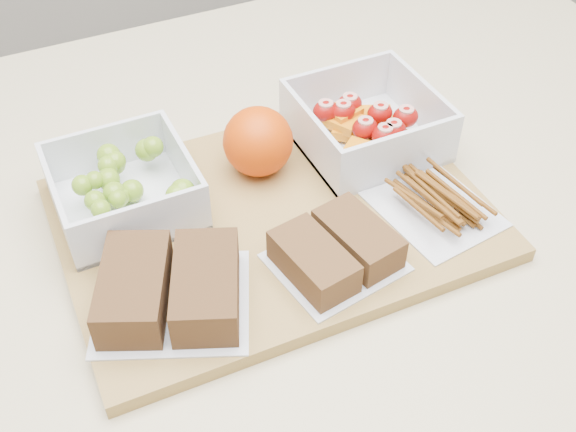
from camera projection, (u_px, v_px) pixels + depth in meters
name	position (u px, v px, depth m)	size (l,w,h in m)	color
cutting_board	(274.00, 219.00, 0.73)	(0.42, 0.30, 0.02)	#A17E42
grape_container	(126.00, 188.00, 0.72)	(0.13, 0.13, 0.06)	silver
fruit_container	(366.00, 126.00, 0.79)	(0.14, 0.14, 0.06)	silver
orange	(258.00, 142.00, 0.75)	(0.07, 0.07, 0.07)	#D94205
sandwich_bag_left	(170.00, 288.00, 0.63)	(0.17, 0.16, 0.04)	silver
sandwich_bag_center	(336.00, 251.00, 0.67)	(0.13, 0.12, 0.03)	silver
pretzel_bag	(435.00, 200.00, 0.72)	(0.12, 0.13, 0.03)	silver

